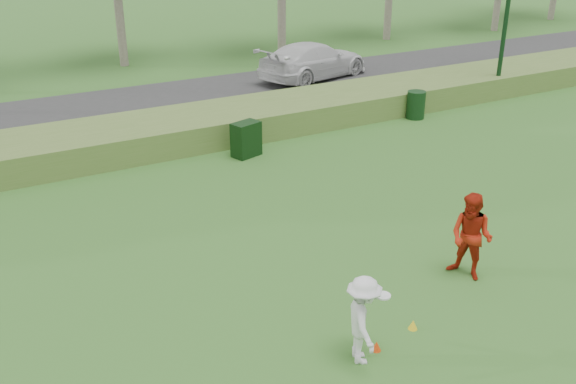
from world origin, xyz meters
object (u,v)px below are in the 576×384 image
utility_cabinet (246,139)px  car_right (314,60)px  player_red (471,237)px  cone_yellow (413,325)px  trash_bin (416,105)px  player_white (363,320)px  cone_orange (376,346)px

utility_cabinet → car_right: size_ratio=0.20×
player_red → car_right: (6.24, 16.57, -0.07)m
cone_yellow → utility_cabinet: utility_cabinet is taller
player_red → trash_bin: (6.45, 9.52, -0.44)m
player_white → cone_orange: 0.83m
utility_cabinet → player_white: bearing=-122.2°
utility_cabinet → trash_bin: bearing=-13.1°
player_white → car_right: car_right is taller
cone_yellow → player_red: bearing=22.5°
utility_cabinet → car_right: car_right is taller
trash_bin → car_right: 7.07m
player_red → trash_bin: player_red is taller
player_white → trash_bin: bearing=-21.6°
player_red → trash_bin: bearing=125.5°
utility_cabinet → car_right: bearing=29.5°
cone_yellow → car_right: car_right is taller
cone_yellow → trash_bin: bearing=50.3°
player_red → car_right: size_ratio=0.34×
player_red → cone_yellow: size_ratio=9.91×
utility_cabinet → trash_bin: utility_cabinet is taller
player_red → utility_cabinet: (-0.89, 8.98, -0.40)m
player_red → cone_orange: bearing=-91.3°
cone_orange → car_right: (9.45, 17.68, 0.79)m
trash_bin → player_white: bearing=-133.2°
player_red → trash_bin: size_ratio=1.85×
player_red → trash_bin: 11.51m
player_white → utility_cabinet: (2.71, 10.15, -0.27)m
player_red → cone_orange: size_ratio=10.16×
cone_yellow → cone_orange: bearing=-169.4°
cone_orange → trash_bin: bearing=47.7°
player_white → car_right: 20.30m
car_right → utility_cabinet: bearing=121.5°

